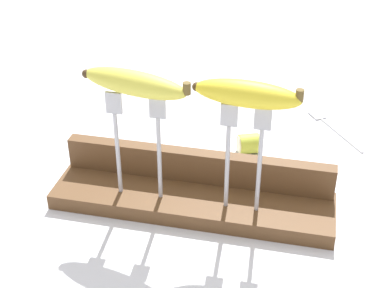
# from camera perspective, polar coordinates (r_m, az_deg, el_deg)

# --- Properties ---
(ground_plane) EXTENTS (3.00, 3.00, 0.00)m
(ground_plane) POSITION_cam_1_polar(r_m,az_deg,el_deg) (0.97, 0.00, -6.39)
(ground_plane) COLOR silver
(wooden_board) EXTENTS (0.47, 0.12, 0.03)m
(wooden_board) POSITION_cam_1_polar(r_m,az_deg,el_deg) (0.97, 0.00, -5.75)
(wooden_board) COLOR brown
(wooden_board) RESTS_ON ground
(board_backstop) EXTENTS (0.47, 0.02, 0.06)m
(board_backstop) POSITION_cam_1_polar(r_m,az_deg,el_deg) (0.98, 0.59, -2.22)
(board_backstop) COLOR brown
(board_backstop) RESTS_ON wooden_board
(fork_stand_left) EXTENTS (0.10, 0.01, 0.19)m
(fork_stand_left) POSITION_cam_1_polar(r_m,az_deg,el_deg) (0.90, -5.52, 0.71)
(fork_stand_left) COLOR #B2B2B7
(fork_stand_left) RESTS_ON wooden_board
(fork_stand_right) EXTENTS (0.08, 0.01, 0.19)m
(fork_stand_right) POSITION_cam_1_polar(r_m,az_deg,el_deg) (0.87, 5.26, -0.55)
(fork_stand_right) COLOR #B2B2B7
(fork_stand_right) RESTS_ON wooden_board
(banana_raised_left) EXTENTS (0.18, 0.08, 0.04)m
(banana_raised_left) POSITION_cam_1_polar(r_m,az_deg,el_deg) (0.86, -5.84, 6.12)
(banana_raised_left) COLOR #DBD147
(banana_raised_left) RESTS_ON fork_stand_left
(banana_raised_right) EXTENTS (0.17, 0.06, 0.04)m
(banana_raised_right) POSITION_cam_1_polar(r_m,az_deg,el_deg) (0.82, 5.58, 5.04)
(banana_raised_right) COLOR yellow
(banana_raised_right) RESTS_ON fork_stand_right
(fork_fallen_near) EXTENTS (0.12, 0.16, 0.01)m
(fork_fallen_near) POSITION_cam_1_polar(r_m,az_deg,el_deg) (1.24, 13.65, 1.91)
(fork_fallen_near) COLOR #B2B2B7
(fork_fallen_near) RESTS_ON ground
(banana_chunk_near) EXTENTS (0.05, 0.05, 0.04)m
(banana_chunk_near) POSITION_cam_1_polar(r_m,az_deg,el_deg) (1.11, 5.68, 0.03)
(banana_chunk_near) COLOR #B2C138
(banana_chunk_near) RESTS_ON ground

